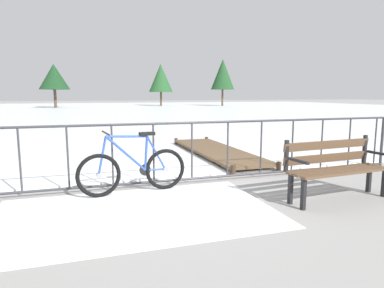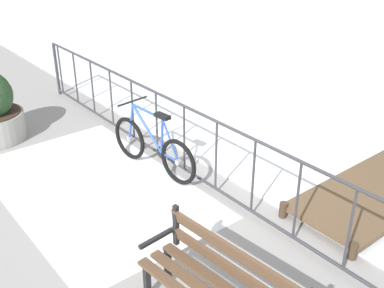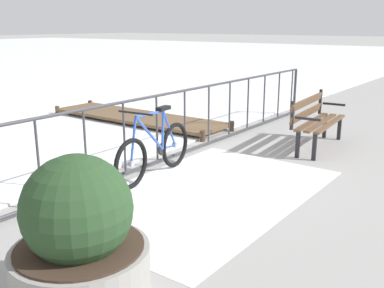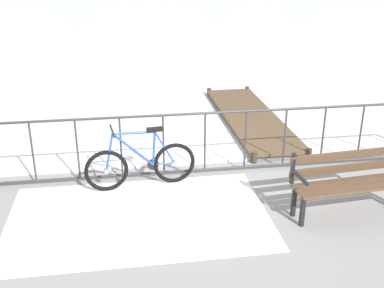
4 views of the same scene
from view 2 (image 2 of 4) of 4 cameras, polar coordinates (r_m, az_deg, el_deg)
name	(u,v)px [view 2 (image 2 of 4)]	position (r m, az deg, el deg)	size (l,w,h in m)	color
ground_plane	(199,183)	(6.52, 0.89, -4.79)	(160.00, 160.00, 0.00)	gray
snow_patch	(94,188)	(6.55, -11.84, -5.24)	(3.55, 2.20, 0.01)	white
railing_fence	(200,147)	(6.24, 0.93, -0.41)	(9.06, 0.06, 1.07)	#38383D
bicycle_near_railing	(153,147)	(6.69, -4.80, -0.40)	(1.71, 0.52, 0.97)	black
park_bench	(222,286)	(4.20, 3.71, -16.82)	(1.63, 0.61, 0.89)	brown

